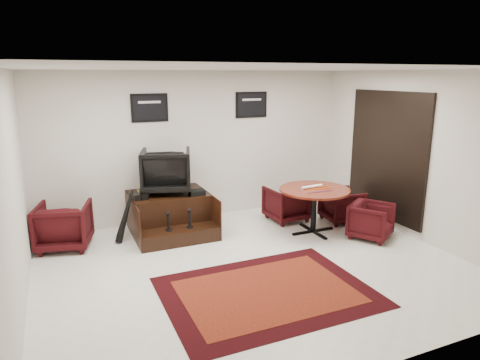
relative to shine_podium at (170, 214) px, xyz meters
name	(u,v)px	position (x,y,z in m)	size (l,w,h in m)	color
ground	(254,266)	(0.75, -1.89, -0.32)	(6.00, 6.00, 0.00)	white
room_shell	(277,142)	(1.16, -1.77, 1.47)	(6.02, 5.02, 2.81)	beige
area_rug	(267,292)	(0.57, -2.66, -0.31)	(2.62, 1.97, 0.01)	black
shine_podium	(170,214)	(0.00, 0.00, 0.00)	(1.34, 1.38, 0.69)	black
shine_chair	(166,168)	(0.00, 0.14, 0.80)	(0.84, 0.78, 0.86)	black
shoes_pair	(140,196)	(-0.52, -0.08, 0.42)	(0.22, 0.27, 0.10)	black
polish_kit	(197,192)	(0.43, -0.25, 0.42)	(0.26, 0.18, 0.09)	black
umbrella_black	(125,216)	(-0.80, -0.19, 0.14)	(0.34, 0.13, 0.92)	black
umbrella_hooked	(125,215)	(-0.78, -0.01, 0.09)	(0.30, 0.11, 0.82)	black
armchair_side	(64,223)	(-1.74, -0.03, 0.09)	(0.79, 0.74, 0.81)	black
meeting_table	(314,194)	(2.31, -1.06, 0.39)	(1.22, 1.22, 0.80)	#4F180B
table_chair_back	(287,202)	(2.20, -0.28, 0.05)	(0.71, 0.66, 0.73)	black
table_chair_window	(342,204)	(3.14, -0.77, 0.03)	(0.67, 0.63, 0.69)	black
table_chair_corner	(371,219)	(3.06, -1.68, 0.02)	(0.65, 0.61, 0.67)	black
paper_roll	(312,187)	(2.30, -0.99, 0.51)	(0.05, 0.05, 0.42)	white
table_clutter	(318,189)	(2.34, -1.11, 0.49)	(0.57, 0.30, 0.01)	#CF520B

